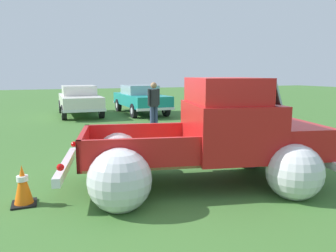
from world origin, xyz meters
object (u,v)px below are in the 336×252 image
spectator_1 (191,97)px  vintage_pickup_truck (215,142)px  spectator_0 (154,103)px  show_car_1 (140,98)px  lane_cone_0 (23,185)px  show_car_0 (79,99)px

spectator_1 → vintage_pickup_truck: bearing=167.7°
vintage_pickup_truck → spectator_0: bearing=93.9°
show_car_1 → lane_cone_0: bearing=-26.7°
show_car_0 → spectator_1: spectator_1 is taller
vintage_pickup_truck → show_car_1: vintage_pickup_truck is taller
vintage_pickup_truck → spectator_0: size_ratio=2.89×
spectator_0 → lane_cone_0: (-4.06, -5.79, -0.66)m
show_car_1 → spectator_0: 4.72m
show_car_0 → spectator_0: size_ratio=2.54×
show_car_1 → spectator_0: spectator_0 is taller
lane_cone_0 → show_car_0: bearing=79.7°
show_car_1 → spectator_1: (1.23, -3.36, 0.24)m
lane_cone_0 → show_car_1: bearing=64.8°
spectator_0 → lane_cone_0: spectator_0 is taller
show_car_1 → lane_cone_0: 11.53m
show_car_1 → spectator_1: 3.58m
show_car_1 → spectator_0: size_ratio=2.68×
vintage_pickup_truck → show_car_0: 11.03m
show_car_0 → lane_cone_0: size_ratio=6.85×
show_car_0 → show_car_1: size_ratio=0.95×
lane_cone_0 → spectator_1: bearing=49.0°
vintage_pickup_truck → spectator_1: bearing=79.9°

